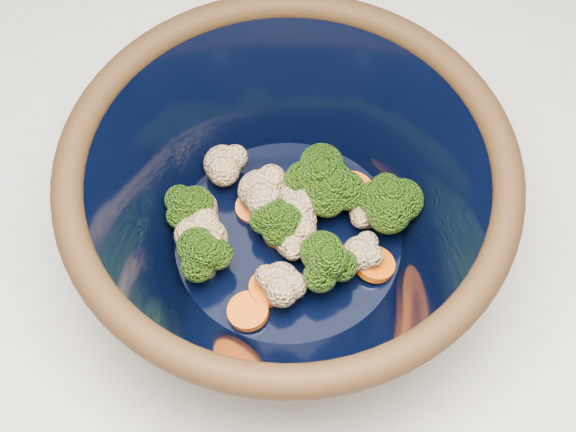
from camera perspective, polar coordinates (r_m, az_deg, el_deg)
name	(u,v)px	position (r m, az deg, el deg)	size (l,w,h in m)	color
counter	(292,383)	(1.08, 0.28, -11.78)	(1.20, 1.20, 0.90)	beige
mixing_bowl	(288,207)	(0.58, 0.00, 0.65)	(0.36, 0.36, 0.14)	black
vegetable_pile	(294,214)	(0.60, 0.44, 0.16)	(0.19, 0.15, 0.06)	#608442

